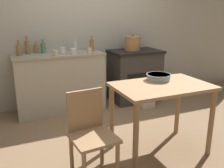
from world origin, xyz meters
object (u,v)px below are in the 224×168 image
object	(u,v)px
bottle_center_left	(75,47)
cup_far_right	(62,50)
bottle_mid_left	(19,50)
mixing_bowl_large	(159,77)
stock_pot	(133,43)
bottle_center	(92,45)
cup_right	(90,51)
cup_end_right	(73,51)
flour_sack	(147,97)
bottle_left	(43,48)
bottle_far_left	(36,49)
stove	(135,75)
cup_mid_right	(56,53)
work_table	(161,96)
chair	(90,132)
bottle_center_right	(27,47)

from	to	relation	value
bottle_center_left	cup_far_right	distance (m)	0.30
bottle_mid_left	mixing_bowl_large	bearing A→B (deg)	-48.25
stock_pot	bottle_center	size ratio (longest dim) A/B	1.16
bottle_mid_left	cup_right	world-z (taller)	bottle_mid_left
cup_right	cup_end_right	bearing A→B (deg)	164.75
cup_far_right	cup_end_right	distance (m)	0.17
bottle_mid_left	cup_end_right	xyz separation A→B (m)	(0.76, -0.16, -0.04)
flour_sack	mixing_bowl_large	distance (m)	1.36
mixing_bowl_large	bottle_left	xyz separation A→B (m)	(-1.02, 1.67, 0.17)
flour_sack	bottle_far_left	world-z (taller)	bottle_far_left
stock_pot	cup_end_right	bearing A→B (deg)	-173.50
flour_sack	bottle_far_left	distance (m)	1.94
bottle_left	bottle_center	world-z (taller)	bottle_center
stove	bottle_left	world-z (taller)	bottle_left
mixing_bowl_large	cup_right	size ratio (longest dim) A/B	3.22
flour_sack	cup_mid_right	xyz separation A→B (m)	(-1.41, 0.30, 0.79)
bottle_center	stove	bearing A→B (deg)	-6.07
bottle_center_left	cup_end_right	distance (m)	0.28
cup_end_right	cup_far_right	bearing A→B (deg)	145.03
cup_right	flour_sack	bearing A→B (deg)	-15.97
stock_pot	bottle_mid_left	world-z (taller)	stock_pot
cup_mid_right	work_table	bearing A→B (deg)	-61.76
cup_mid_right	cup_far_right	world-z (taller)	cup_far_right
bottle_mid_left	cup_right	distance (m)	1.04
mixing_bowl_large	cup_mid_right	size ratio (longest dim) A/B	3.25
bottle_left	bottle_center	distance (m)	0.77
flour_sack	cup_mid_right	bearing A→B (deg)	168.14
mixing_bowl_large	cup_right	xyz separation A→B (m)	(-0.38, 1.33, 0.14)
bottle_center_left	cup_end_right	xyz separation A→B (m)	(-0.11, -0.26, -0.03)
bottle_center_left	cup_far_right	size ratio (longest dim) A/B	1.99
mixing_bowl_large	chair	bearing A→B (deg)	-163.51
stock_pot	cup_right	world-z (taller)	stock_pot
bottle_far_left	cup_right	distance (m)	0.83
bottle_left	chair	bearing A→B (deg)	-86.99
bottle_center_right	cup_end_right	xyz separation A→B (m)	(0.63, -0.28, -0.06)
stove	cup_far_right	bearing A→B (deg)	-179.55
cup_end_right	bottle_center_right	bearing A→B (deg)	156.04
stove	chair	world-z (taller)	stove
mixing_bowl_large	cup_mid_right	bearing A→B (deg)	123.17
bottle_left	cup_mid_right	size ratio (longest dim) A/B	2.46
cup_mid_right	stove	bearing A→B (deg)	5.50
bottle_center_left	bottle_center_right	xyz separation A→B (m)	(-0.74, 0.02, 0.03)
bottle_mid_left	cup_far_right	xyz separation A→B (m)	(0.63, -0.07, -0.04)
stove	bottle_center_right	size ratio (longest dim) A/B	3.27
work_table	flour_sack	bearing A→B (deg)	64.79
bottle_far_left	bottle_left	size ratio (longest dim) A/B	0.83
chair	bottle_center_left	world-z (taller)	bottle_center_left
stock_pot	bottle_center_right	bearing A→B (deg)	174.82
stock_pot	cup_mid_right	bearing A→B (deg)	-173.60
stock_pot	bottle_center	bearing A→B (deg)	174.90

